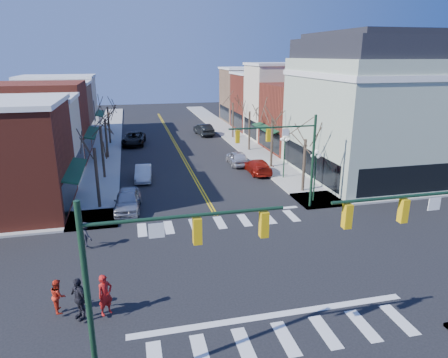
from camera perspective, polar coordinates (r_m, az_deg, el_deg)
ground at (r=22.92m, az=2.93°, el=-12.26°), size 160.00×160.00×0.00m
sidewalk_left at (r=40.80m, az=-17.08°, el=0.54°), size 3.50×70.00×0.15m
sidewalk_right at (r=43.18m, az=6.71°, el=2.10°), size 3.50×70.00×0.15m
bldg_left_stucco_a at (r=40.54m, az=-27.15°, el=4.65°), size 10.00×7.00×7.50m
bldg_left_brick_b at (r=48.15m, az=-25.13°, el=7.25°), size 10.00×9.00×8.50m
bldg_left_tan at (r=56.22m, az=-23.51°, el=8.31°), size 10.00×7.50×7.80m
bldg_left_stucco_b at (r=63.78m, az=-22.41°, el=9.52°), size 10.00×8.00×8.20m
bldg_right_brick_a at (r=50.16m, az=11.96°, el=8.55°), size 10.00×8.50×8.00m
bldg_right_stucco at (r=57.08m, az=8.71°, el=10.75°), size 10.00×7.00×10.00m
bldg_right_brick_b at (r=64.13m, az=6.16°, el=10.87°), size 10.00×8.00×8.50m
bldg_right_tan at (r=71.66m, az=4.02°, el=11.80°), size 10.00×8.00×9.00m
victorian_corner at (r=40.56m, az=20.27°, el=9.67°), size 12.25×14.25×13.30m
traffic_mast_near_left at (r=13.44m, az=-11.17°, el=-12.42°), size 6.60×0.28×7.20m
traffic_mast_near_right at (r=17.53m, az=28.30°, el=-6.98°), size 6.60×0.28×7.20m
traffic_mast_far_right at (r=29.55m, az=9.44°, el=4.17°), size 6.60×0.28×7.20m
lamppost_corner at (r=32.02m, az=12.93°, el=1.75°), size 0.36×0.36×4.33m
lamppost_midblock at (r=37.77m, az=8.64°, el=4.34°), size 0.36×0.36×4.33m
tree_left_a at (r=31.52m, az=-17.67°, el=0.01°), size 0.24×0.24×4.76m
tree_left_b at (r=39.20m, az=-16.96°, el=3.59°), size 0.24×0.24×5.04m
tree_left_c at (r=47.06m, az=-16.44°, el=5.52°), size 0.24×0.24×4.55m
tree_left_d at (r=54.90m, az=-16.11°, el=7.33°), size 0.24×0.24×4.90m
tree_right_a at (r=34.45m, az=11.36°, el=1.82°), size 0.24×0.24×4.62m
tree_right_b at (r=41.56m, az=6.84°, el=5.07°), size 0.24×0.24×5.18m
tree_right_c at (r=49.04m, az=3.63°, el=6.81°), size 0.24×0.24×4.83m
tree_right_d at (r=56.61m, az=1.27°, el=8.32°), size 0.24×0.24×4.97m
car_left_near at (r=31.09m, az=-13.62°, el=-2.97°), size 2.22×4.78×1.59m
car_left_mid at (r=38.28m, az=-11.45°, el=0.84°), size 1.77×4.27×1.37m
car_left_far at (r=53.91m, az=-12.76°, el=5.65°), size 3.42×6.19×1.64m
car_right_near at (r=39.93m, az=4.81°, el=1.82°), size 1.96×4.79×1.39m
car_right_mid at (r=42.87m, az=1.91°, el=3.05°), size 1.91×4.52×1.52m
car_right_far at (r=59.16m, az=-2.92°, el=7.07°), size 2.41×5.26×1.67m
pedestrian_red_a at (r=19.18m, az=-16.61°, el=-15.57°), size 0.84×0.79×1.93m
pedestrian_red_b at (r=20.17m, az=-22.61°, el=-15.09°), size 0.77×0.89×1.58m
pedestrian_dark_a at (r=19.24m, az=-20.00°, el=-15.74°), size 1.09×1.22×1.98m
pedestrian_dark_b at (r=25.68m, az=-19.16°, el=-7.52°), size 1.10×1.16×1.58m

